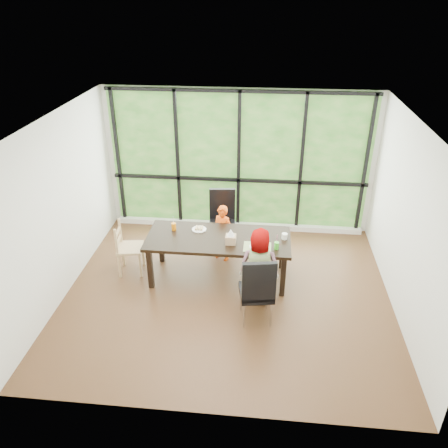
{
  "coord_description": "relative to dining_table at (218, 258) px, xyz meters",
  "views": [
    {
      "loc": [
        0.52,
        -5.63,
        4.26
      ],
      "look_at": [
        -0.08,
        0.32,
        1.05
      ],
      "focal_mm": 35.79,
      "sensor_mm": 36.0,
      "label": 1
    }
  ],
  "objects": [
    {
      "name": "ground",
      "position": [
        0.18,
        -0.42,
        -0.38
      ],
      "size": [
        5.0,
        5.0,
        0.0
      ],
      "primitive_type": "plane",
      "color": "black",
      "rests_on": "ground"
    },
    {
      "name": "back_wall",
      "position": [
        0.18,
        1.83,
        0.98
      ],
      "size": [
        5.0,
        0.0,
        5.0
      ],
      "primitive_type": "plane",
      "rotation": [
        1.57,
        0.0,
        0.0
      ],
      "color": "silver",
      "rests_on": "ground"
    },
    {
      "name": "foliage_backdrop",
      "position": [
        0.18,
        1.81,
        0.98
      ],
      "size": [
        4.8,
        0.02,
        2.65
      ],
      "primitive_type": "cube",
      "color": "#1F4B17",
      "rests_on": "back_wall"
    },
    {
      "name": "window_mullions",
      "position": [
        0.18,
        1.77,
        0.98
      ],
      "size": [
        4.8,
        0.06,
        2.65
      ],
      "primitive_type": null,
      "color": "black",
      "rests_on": "back_wall"
    },
    {
      "name": "window_sill",
      "position": [
        0.18,
        1.73,
        -0.33
      ],
      "size": [
        4.8,
        0.12,
        0.1
      ],
      "primitive_type": "cube",
      "color": "silver",
      "rests_on": "ground"
    },
    {
      "name": "dining_table",
      "position": [
        0.0,
        0.0,
        0.0
      ],
      "size": [
        2.29,
        1.04,
        0.75
      ],
      "primitive_type": "cube",
      "rotation": [
        0.0,
        0.0,
        0.03
      ],
      "color": "black",
      "rests_on": "ground"
    },
    {
      "name": "chair_window_leather",
      "position": [
        -0.04,
        0.95,
        0.17
      ],
      "size": [
        0.5,
        0.5,
        1.08
      ],
      "primitive_type": "cube",
      "rotation": [
        0.0,
        0.0,
        0.1
      ],
      "color": "black",
      "rests_on": "ground"
    },
    {
      "name": "chair_interior_leather",
      "position": [
        0.64,
        -0.98,
        0.17
      ],
      "size": [
        0.53,
        0.53,
        1.08
      ],
      "primitive_type": "cube",
      "rotation": [
        0.0,
        0.0,
        3.31
      ],
      "color": "black",
      "rests_on": "ground"
    },
    {
      "name": "chair_end_beech",
      "position": [
        -1.46,
        0.03,
        0.08
      ],
      "size": [
        0.45,
        0.47,
        0.9
      ],
      "primitive_type": "cube",
      "rotation": [
        0.0,
        0.0,
        1.7
      ],
      "color": "tan",
      "rests_on": "ground"
    },
    {
      "name": "child_toddler",
      "position": [
        -0.0,
        0.58,
        0.13
      ],
      "size": [
        0.43,
        0.37,
        1.01
      ],
      "primitive_type": "imported",
      "rotation": [
        0.0,
        0.0,
        -0.42
      ],
      "color": "#E84D0C",
      "rests_on": "ground"
    },
    {
      "name": "child_older",
      "position": [
        0.67,
        -0.54,
        0.23
      ],
      "size": [
        0.61,
        0.41,
        1.21
      ],
      "primitive_type": "imported",
      "rotation": [
        0.0,
        0.0,
        3.11
      ],
      "color": "slate",
      "rests_on": "ground"
    },
    {
      "name": "placemat",
      "position": [
        0.62,
        -0.23,
        0.38
      ],
      "size": [
        0.42,
        0.31,
        0.01
      ],
      "primitive_type": "cube",
      "color": "tan",
      "rests_on": "dining_table"
    },
    {
      "name": "plate_far",
      "position": [
        -0.34,
        0.22,
        0.38
      ],
      "size": [
        0.23,
        0.23,
        0.01
      ],
      "primitive_type": "cylinder",
      "color": "white",
      "rests_on": "dining_table"
    },
    {
      "name": "plate_near",
      "position": [
        0.6,
        -0.23,
        0.38
      ],
      "size": [
        0.21,
        0.21,
        0.01
      ],
      "primitive_type": "cylinder",
      "color": "white",
      "rests_on": "dining_table"
    },
    {
      "name": "orange_cup",
      "position": [
        -0.75,
        0.17,
        0.44
      ],
      "size": [
        0.08,
        0.08,
        0.12
      ],
      "primitive_type": "cylinder",
      "color": "orange",
      "rests_on": "dining_table"
    },
    {
      "name": "green_cup",
      "position": [
        0.91,
        -0.25,
        0.43
      ],
      "size": [
        0.07,
        0.07,
        0.11
      ],
      "primitive_type": "cylinder",
      "color": "#44CD30",
      "rests_on": "dining_table"
    },
    {
      "name": "white_mug",
      "position": [
        1.03,
        0.06,
        0.42
      ],
      "size": [
        0.09,
        0.09,
        0.09
      ],
      "primitive_type": "cylinder",
      "color": "white",
      "rests_on": "dining_table"
    },
    {
      "name": "tissue_box",
      "position": [
        0.21,
        -0.15,
        0.44
      ],
      "size": [
        0.16,
        0.16,
        0.14
      ],
      "primitive_type": "cube",
      "color": "tan",
      "rests_on": "dining_table"
    },
    {
      "name": "crepe_rolls_far",
      "position": [
        -0.34,
        0.22,
        0.41
      ],
      "size": [
        0.15,
        0.12,
        0.04
      ],
      "primitive_type": null,
      "color": "tan",
      "rests_on": "plate_far"
    },
    {
      "name": "crepe_rolls_near",
      "position": [
        0.6,
        -0.23,
        0.41
      ],
      "size": [
        0.05,
        0.12,
        0.04
      ],
      "primitive_type": null,
      "color": "tan",
      "rests_on": "plate_near"
    },
    {
      "name": "straw_white",
      "position": [
        -0.75,
        0.17,
        0.54
      ],
      "size": [
        0.01,
        0.04,
        0.2
      ],
      "primitive_type": "cylinder",
      "rotation": [
        0.14,
        0.0,
        0.0
      ],
      "color": "white",
      "rests_on": "orange_cup"
    },
    {
      "name": "straw_pink",
      "position": [
        0.91,
        -0.25,
        0.53
      ],
      "size": [
        0.01,
        0.04,
        0.2
      ],
      "primitive_type": "cylinder",
      "rotation": [
        0.14,
        0.0,
        0.0
      ],
      "color": "pink",
      "rests_on": "green_cup"
    },
    {
      "name": "tissue",
      "position": [
        0.21,
        -0.15,
        0.57
      ],
      "size": [
        0.12,
        0.12,
        0.11
      ],
      "primitive_type": "cone",
      "color": "white",
      "rests_on": "tissue_box"
    }
  ]
}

